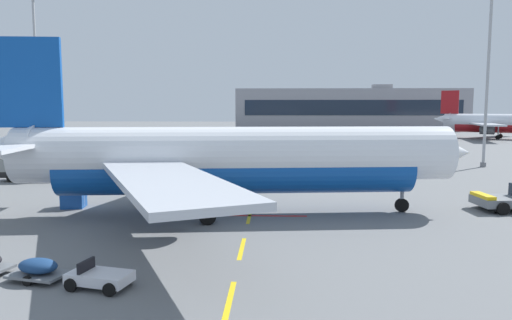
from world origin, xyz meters
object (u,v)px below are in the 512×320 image
airliner_mid_left (506,123)px  apron_light_mast_far (489,46)px  airliner_foreground (229,159)px  uld_cargo_container (74,197)px  apron_light_mast_near (36,56)px  baggage_train (39,269)px  fuel_service_truck (36,164)px

airliner_mid_left → apron_light_mast_far: size_ratio=1.29×
airliner_foreground → uld_cargo_container: size_ratio=19.46×
apron_light_mast_near → apron_light_mast_far: (59.75, -4.89, 0.51)m
airliner_foreground → baggage_train: 15.49m
airliner_mid_left → uld_cargo_container: airliner_mid_left is taller
baggage_train → apron_light_mast_near: size_ratio=0.37×
airliner_mid_left → uld_cargo_container: (-69.89, -80.88, -2.98)m
fuel_service_truck → uld_cargo_container: size_ratio=4.06×
airliner_foreground → baggage_train: bearing=-118.0°
airliner_mid_left → fuel_service_truck: bearing=-139.6°
uld_cargo_container → apron_light_mast_far: size_ratio=0.07×
uld_cargo_container → apron_light_mast_far: (41.66, 26.43, 14.31)m
baggage_train → uld_cargo_container: bearing=107.9°
uld_cargo_container → apron_light_mast_near: apron_light_mast_near is taller
airliner_mid_left → fuel_service_truck: size_ratio=4.31×
baggage_train → airliner_foreground: bearing=62.0°
airliner_foreground → fuel_service_truck: bearing=144.9°
airliner_mid_left → baggage_train: airliner_mid_left is taller
fuel_service_truck → airliner_mid_left: bearing=40.4°
apron_light_mast_far → apron_light_mast_near: bearing=175.3°
apron_light_mast_near → apron_light_mast_far: 59.95m
apron_light_mast_near → apron_light_mast_far: size_ratio=0.96×
airliner_foreground → uld_cargo_container: (-12.01, 1.92, -3.15)m
uld_cargo_container → apron_light_mast_near: size_ratio=0.08×
apron_light_mast_far → uld_cargo_container: bearing=-147.6°
airliner_mid_left → airliner_foreground: bearing=-125.0°
uld_cargo_container → apron_light_mast_near: (-18.09, 31.32, 13.80)m
airliner_foreground → apron_light_mast_far: (29.65, 28.34, 11.16)m
uld_cargo_container → airliner_foreground: bearing=-9.1°
airliner_foreground → baggage_train: airliner_foreground is taller
airliner_mid_left → apron_light_mast_near: 101.56m
uld_cargo_container → apron_light_mast_far: bearing=32.4°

